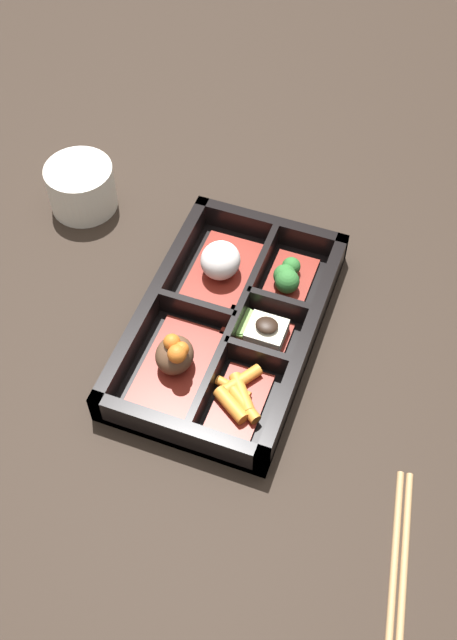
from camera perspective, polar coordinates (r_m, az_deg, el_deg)
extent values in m
plane|color=black|center=(0.85, 0.00, -0.99)|extent=(3.00, 3.00, 0.00)
cube|color=black|center=(0.85, 0.00, -0.80)|extent=(0.31, 0.19, 0.01)
cube|color=black|center=(0.82, 5.84, -1.91)|extent=(0.31, 0.01, 0.04)
cube|color=black|center=(0.86, -5.59, 1.49)|extent=(0.31, 0.01, 0.04)
cube|color=black|center=(0.76, -3.87, -8.63)|extent=(0.01, 0.19, 0.04)
cube|color=black|center=(0.92, 3.18, 6.80)|extent=(0.01, 0.19, 0.04)
cube|color=black|center=(0.83, 0.58, -0.35)|extent=(0.28, 0.01, 0.04)
cube|color=black|center=(0.81, 2.18, -2.97)|extent=(0.01, 0.07, 0.04)
cube|color=black|center=(0.85, 3.76, 0.89)|extent=(0.01, 0.07, 0.04)
cube|color=black|center=(0.84, -2.33, 0.52)|extent=(0.01, 0.09, 0.04)
cube|color=maroon|center=(0.81, -4.04, -3.53)|extent=(0.12, 0.07, 0.01)
ellipsoid|color=brown|center=(0.79, -4.13, -2.69)|extent=(0.04, 0.04, 0.04)
sphere|color=#D1661E|center=(0.77, -3.61, -2.23)|extent=(0.02, 0.02, 0.02)
sphere|color=#D1661E|center=(0.77, -3.95, -2.60)|extent=(0.02, 0.02, 0.02)
sphere|color=#D1661E|center=(0.78, -4.34, -1.70)|extent=(0.02, 0.02, 0.02)
cube|color=maroon|center=(0.89, -0.61, 3.55)|extent=(0.12, 0.07, 0.01)
ellipsoid|color=silver|center=(0.87, -0.62, 4.56)|extent=(0.05, 0.05, 0.04)
cube|color=maroon|center=(0.79, 0.86, -6.23)|extent=(0.08, 0.05, 0.01)
cylinder|color=orange|center=(0.78, 1.23, -6.48)|extent=(0.04, 0.04, 0.01)
cylinder|color=orange|center=(0.79, 0.36, -5.21)|extent=(0.02, 0.04, 0.01)
cylinder|color=orange|center=(0.78, 1.03, -5.61)|extent=(0.04, 0.04, 0.01)
cylinder|color=orange|center=(0.79, 1.05, -4.57)|extent=(0.04, 0.04, 0.01)
cylinder|color=orange|center=(0.77, 0.19, -6.48)|extent=(0.04, 0.04, 0.01)
cube|color=maroon|center=(0.83, 2.90, -1.30)|extent=(0.05, 0.05, 0.01)
cube|color=beige|center=(0.82, 2.93, -0.85)|extent=(0.04, 0.04, 0.02)
ellipsoid|color=black|center=(0.81, 2.97, -0.33)|extent=(0.02, 0.03, 0.01)
cube|color=maroon|center=(0.88, 4.68, 3.04)|extent=(0.08, 0.05, 0.01)
sphere|color=#2D6B2D|center=(0.86, 4.46, 3.05)|extent=(0.03, 0.03, 0.03)
sphere|color=#2D6B2D|center=(0.86, 4.49, 2.96)|extent=(0.03, 0.03, 0.03)
sphere|color=#2D6B2D|center=(0.87, 4.30, 3.39)|extent=(0.03, 0.03, 0.03)
sphere|color=#2D6B2D|center=(0.88, 4.80, 4.10)|extent=(0.02, 0.02, 0.02)
cube|color=maroon|center=(0.84, 0.76, -0.26)|extent=(0.04, 0.03, 0.01)
cylinder|color=#75A84C|center=(0.84, 0.61, 0.11)|extent=(0.02, 0.02, 0.00)
cylinder|color=#75A84C|center=(0.84, 1.04, -0.40)|extent=(0.03, 0.03, 0.00)
cylinder|color=#75A84C|center=(0.84, 1.24, 0.29)|extent=(0.02, 0.02, 0.01)
cylinder|color=#75A84C|center=(0.83, 0.93, -0.43)|extent=(0.02, 0.02, 0.01)
cylinder|color=beige|center=(0.98, -11.15, 9.89)|extent=(0.09, 0.09, 0.06)
cylinder|color=#597A38|center=(0.96, -11.40, 11.04)|extent=(0.07, 0.07, 0.01)
cylinder|color=#A87F51|center=(0.74, 12.42, -19.51)|extent=(0.24, 0.04, 0.01)
cylinder|color=#A87F51|center=(0.74, 13.16, -19.59)|extent=(0.24, 0.04, 0.01)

